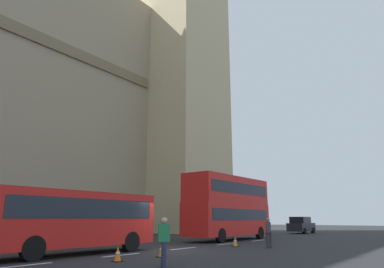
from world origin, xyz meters
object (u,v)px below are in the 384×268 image
traffic_cone_middle (161,250)px  traffic_cone_west (118,254)px  pedestrian_near_cones (164,240)px  double_decker_bus (229,205)px  pedestrian_by_kerb (268,232)px  sedan_lead (301,225)px  traffic_cone_east (235,242)px

traffic_cone_middle → traffic_cone_west: bearing=173.2°
traffic_cone_middle → pedestrian_near_cones: bearing=-136.3°
traffic_cone_middle → double_decker_bus: bearing=18.2°
pedestrian_near_cones → pedestrian_by_kerb: (9.79, 0.64, 0.00)m
double_decker_bus → sedan_lead: bearing=0.4°
traffic_cone_east → pedestrian_near_cones: pedestrian_near_cones is taller
traffic_cone_east → traffic_cone_west: bearing=-179.0°
sedan_lead → traffic_cone_middle: 28.64m
sedan_lead → traffic_cone_west: 30.84m
sedan_lead → traffic_cone_west: sedan_lead is taller
double_decker_bus → pedestrian_by_kerb: double_decker_bus is taller
pedestrian_by_kerb → double_decker_bus: bearing=49.0°
sedan_lead → traffic_cone_west: bearing=-172.7°
traffic_cone_middle → pedestrian_near_cones: pedestrian_near_cones is taller
sedan_lead → pedestrian_by_kerb: (-20.94, -5.82, -0.00)m
traffic_cone_west → traffic_cone_east: same height
traffic_cone_middle → pedestrian_by_kerb: 7.59m
sedan_lead → traffic_cone_east: sedan_lead is taller
pedestrian_near_cones → pedestrian_by_kerb: size_ratio=1.00×
pedestrian_near_cones → pedestrian_by_kerb: bearing=3.8°
traffic_cone_middle → traffic_cone_east: (7.11, 0.44, 0.00)m
double_decker_bus → traffic_cone_west: 15.27m
traffic_cone_middle → pedestrian_near_cones: (-2.41, -2.30, 0.63)m
traffic_cone_west → pedestrian_by_kerb: 9.85m
traffic_cone_middle → traffic_cone_east: 7.12m
double_decker_bus → traffic_cone_middle: 13.21m
double_decker_bus → traffic_cone_east: size_ratio=16.12×
traffic_cone_west → traffic_cone_middle: 2.28m
traffic_cone_west → pedestrian_near_cones: pedestrian_near_cones is taller
traffic_cone_west → traffic_cone_middle: (2.26, -0.27, 0.00)m
double_decker_bus → sedan_lead: size_ratio=2.13×
traffic_cone_west → traffic_cone_middle: bearing=-6.8°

